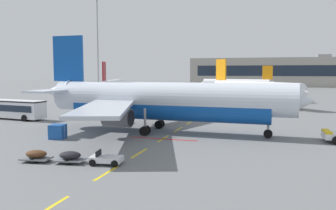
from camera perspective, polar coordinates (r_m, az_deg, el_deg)
The scene contains 10 objects.
apron_paint_markings at distance 54.90m, azimuth 4.27°, elevation -2.40°, with size 8.00×95.95×0.01m.
airliner_foreground at distance 43.38m, azimuth -0.74°, elevation 0.74°, with size 34.71×34.62×12.20m.
airliner_mid_left at distance 124.01m, azimuth 11.07°, elevation 3.34°, with size 26.36×26.00×9.24m.
airliner_far_center at distance 79.58m, azimuth 13.50°, elevation 2.37°, with size 25.07×24.81×10.40m.
airliner_far_right at distance 102.17m, azimuth -9.04°, elevation 3.03°, with size 26.92×27.69×9.85m.
apron_shuttle_bus at distance 60.87m, azimuth -24.02°, elevation -0.43°, with size 12.24×4.00×3.00m.
baggage_train at distance 30.49m, azimuth -15.47°, elevation -8.06°, with size 8.72×2.72×1.14m.
uld_cargo_container at distance 41.51m, azimuth -17.38°, elevation -4.12°, with size 1.85×1.82×1.60m.
apron_light_mast_near at distance 87.31m, azimuth -11.31°, elevation 10.71°, with size 1.80×1.80×25.08m.
terminal_satellite at distance 183.98m, azimuth 19.31°, elevation 5.04°, with size 96.75×22.64×15.33m.
Camera 1 is at (29.83, -15.02, 7.61)m, focal length 37.75 mm.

